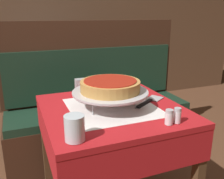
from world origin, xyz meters
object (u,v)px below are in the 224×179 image
object	(u,v)px
dining_table_rear	(43,71)
booth_bench	(99,119)
deep_dish_pizza	(110,85)
napkin_holder	(83,85)
water_glass_near	(75,128)
salt_shaker	(169,117)
pepper_shaker	(177,115)
condiment_caddy	(42,57)
pizza_server	(149,101)
dining_table_front	(112,127)
pizza_pan_stand	(110,93)

from	to	relation	value
dining_table_rear	booth_bench	distance (m)	1.02
deep_dish_pizza	napkin_holder	size ratio (longest dim) A/B	3.22
water_glass_near	booth_bench	bearing A→B (deg)	66.59
booth_bench	salt_shaker	distance (m)	1.11
deep_dish_pizza	pepper_shaker	bearing A→B (deg)	-54.04
napkin_holder	condiment_caddy	world-z (taller)	condiment_caddy
dining_table_rear	water_glass_near	xyz separation A→B (m)	(-0.08, -1.92, 0.17)
dining_table_rear	condiment_caddy	xyz separation A→B (m)	(0.01, 0.02, 0.15)
condiment_caddy	napkin_holder	bearing A→B (deg)	-85.35
pizza_server	pepper_shaker	distance (m)	0.31
salt_shaker	condiment_caddy	distance (m)	1.98
booth_bench	salt_shaker	world-z (taller)	booth_bench
booth_bench	pizza_server	world-z (taller)	booth_bench
pepper_shaker	napkin_holder	bearing A→B (deg)	114.25
dining_table_front	pizza_pan_stand	size ratio (longest dim) A/B	1.82
dining_table_rear	napkin_holder	bearing A→B (deg)	-84.73
dining_table_rear	condiment_caddy	world-z (taller)	condiment_caddy
deep_dish_pizza	salt_shaker	bearing A→B (deg)	-60.05
booth_bench	pizza_server	xyz separation A→B (m)	(0.08, -0.72, 0.40)
pepper_shaker	napkin_holder	distance (m)	0.69
water_glass_near	napkin_holder	distance (m)	0.65
booth_bench	salt_shaker	bearing A→B (deg)	-89.67
booth_bench	pizza_pan_stand	size ratio (longest dim) A/B	3.77
booth_bench	pizza_pan_stand	distance (m)	0.88
dining_table_rear	deep_dish_pizza	distance (m)	1.66
water_glass_near	condiment_caddy	world-z (taller)	condiment_caddy
booth_bench	water_glass_near	bearing A→B (deg)	-113.41
water_glass_near	napkin_holder	xyz separation A→B (m)	(0.20, 0.62, -0.01)
dining_table_front	dining_table_rear	xyz separation A→B (m)	(-0.20, 1.63, -0.00)
booth_bench	pepper_shaker	bearing A→B (deg)	-87.11
pepper_shaker	condiment_caddy	distance (m)	1.99
napkin_holder	pizza_server	bearing A→B (deg)	-46.59
dining_table_front	water_glass_near	distance (m)	0.44
salt_shaker	booth_bench	bearing A→B (deg)	90.33
dining_table_front	salt_shaker	bearing A→B (deg)	-61.57
dining_table_front	condiment_caddy	size ratio (longest dim) A/B	5.13
deep_dish_pizza	napkin_holder	bearing A→B (deg)	100.90
deep_dish_pizza	salt_shaker	world-z (taller)	deep_dish_pizza
salt_shaker	water_glass_near	bearing A→B (deg)	178.60
condiment_caddy	salt_shaker	bearing A→B (deg)	-79.93
dining_table_rear	salt_shaker	world-z (taller)	salt_shaker
dining_table_rear	salt_shaker	size ratio (longest dim) A/B	10.48
dining_table_front	pizza_server	xyz separation A→B (m)	(0.23, 0.00, 0.12)
deep_dish_pizza	water_glass_near	bearing A→B (deg)	-132.20
dining_table_rear	condiment_caddy	bearing A→B (deg)	54.69
pizza_pan_stand	condiment_caddy	size ratio (longest dim) A/B	2.82
salt_shaker	pepper_shaker	distance (m)	0.05
booth_bench	pizza_pan_stand	bearing A→B (deg)	-103.38
pepper_shaker	condiment_caddy	size ratio (longest dim) A/B	0.51
pizza_pan_stand	salt_shaker	distance (m)	0.36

